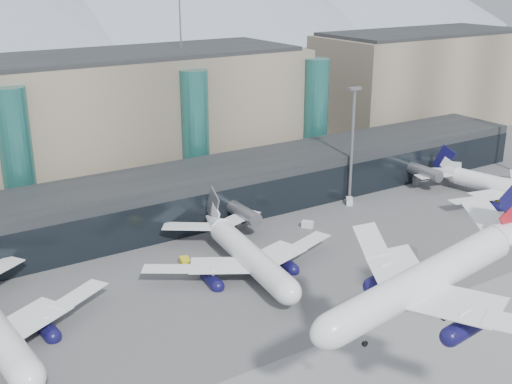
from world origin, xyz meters
The scene contains 16 objects.
ground centered at (0.00, 0.00, 0.00)m, with size 900.00×900.00×0.00m, color #515154.
concourse centered at (-0.02, 57.73, 4.97)m, with size 170.00×27.00×10.00m.
terminal_main centered at (-25.00, 90.00, 15.44)m, with size 130.00×30.00×31.00m.
terminal_east centered at (95.00, 90.00, 15.44)m, with size 70.00×30.00×31.00m.
teal_towers centered at (-14.99, 74.01, 14.01)m, with size 116.40×19.40×46.00m.
lightmast_mid centered at (30.00, 48.00, 14.42)m, with size 3.00×1.20×25.60m.
hero_jet centered at (-9.03, -12.18, 18.58)m, with size 33.25×33.90×10.94m.
jet_parked_mid centered at (-8.26, 31.98, 4.58)m, with size 37.36×37.29×12.12m.
jet_parked_right centered at (58.61, 32.38, 4.25)m, with size 34.07×34.95×11.24m.
veh_a centered at (-49.08, 27.19, 1.03)m, with size 3.67×2.06×2.06m, color silver.
veh_b centered at (-16.47, 37.63, 0.73)m, with size 2.54×1.56×1.47m, color yellow.
veh_c centered at (18.72, 18.88, 0.93)m, with size 3.33×1.76×1.85m, color #4B4B50.
veh_d centered at (28.34, 46.00, 0.72)m, with size 2.52×1.35×1.44m, color silver.
veh_e centered at (57.98, 29.67, 0.76)m, with size 2.67×1.51×1.51m, color yellow.
veh_g centered at (12.41, 40.26, 0.66)m, with size 2.27×1.32×1.32m, color silver.
veh_h centered at (-7.59, 20.86, 0.99)m, with size 3.58×1.88×1.98m, color yellow.
Camera 1 is at (-61.03, -55.17, 49.63)m, focal length 45.00 mm.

